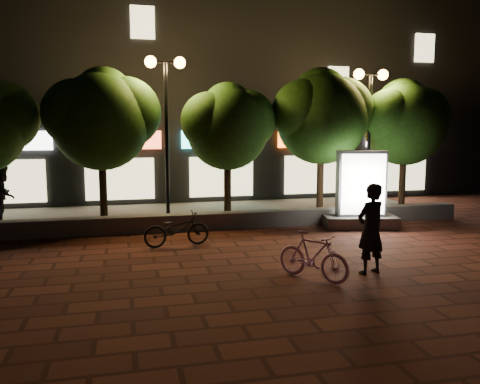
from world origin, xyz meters
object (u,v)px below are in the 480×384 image
object	(u,v)px
scooter_pink	(313,256)
pedestrian	(4,195)
tree_left	(102,115)
tree_right	(322,113)
street_lamp_right	(370,104)
scooter_parked	(177,229)
rider	(371,229)
ad_kiosk	(361,197)
tree_far_right	(405,119)
street_lamp_left	(166,97)
tree_mid	(228,123)

from	to	relation	value
scooter_pink	pedestrian	world-z (taller)	pedestrian
tree_left	pedestrian	world-z (taller)	tree_left
tree_right	street_lamp_right	distance (m)	1.70
street_lamp_right	scooter_parked	world-z (taller)	street_lamp_right
tree_left	rider	bearing A→B (deg)	-50.37
ad_kiosk	scooter_parked	distance (m)	5.91
rider	pedestrian	bearing A→B (deg)	-57.44
rider	scooter_parked	world-z (taller)	rider
rider	scooter_parked	xyz separation A→B (m)	(-3.71, 3.38, -0.51)
tree_left	tree_far_right	bearing A→B (deg)	-0.00
scooter_pink	tree_far_right	bearing A→B (deg)	10.86
tree_far_right	tree_right	bearing A→B (deg)	180.00
street_lamp_left	rider	bearing A→B (deg)	-60.65
tree_right	tree_far_right	xyz separation A→B (m)	(3.20, -0.00, -0.20)
street_lamp_right	tree_right	bearing A→B (deg)	170.90
tree_far_right	street_lamp_left	xyz separation A→B (m)	(-8.55, -0.26, 0.66)
street_lamp_right	scooter_pink	bearing A→B (deg)	-125.31
rider	scooter_parked	size ratio (longest dim) A/B	1.12
tree_left	pedestrian	distance (m)	3.92
tree_left	ad_kiosk	world-z (taller)	tree_left
tree_left	tree_far_right	world-z (taller)	tree_left
street_lamp_left	scooter_parked	size ratio (longest dim) A/B	3.01
ad_kiosk	scooter_pink	bearing A→B (deg)	-126.46
tree_left	tree_mid	world-z (taller)	tree_left
scooter_pink	rider	xyz separation A→B (m)	(1.32, 0.09, 0.47)
tree_right	street_lamp_right	bearing A→B (deg)	-9.10
ad_kiosk	tree_mid	bearing A→B (deg)	148.43
ad_kiosk	scooter_parked	size ratio (longest dim) A/B	1.38
tree_far_right	pedestrian	world-z (taller)	tree_far_right
tree_far_right	street_lamp_left	world-z (taller)	street_lamp_left
scooter_parked	pedestrian	size ratio (longest dim) A/B	0.92
scooter_parked	tree_left	bearing A→B (deg)	21.27
street_lamp_left	tree_right	bearing A→B (deg)	2.81
street_lamp_right	ad_kiosk	bearing A→B (deg)	-122.54
street_lamp_left	pedestrian	bearing A→B (deg)	172.63
tree_left	pedestrian	size ratio (longest dim) A/B	2.62
street_lamp_left	scooter_parked	distance (m)	4.74
tree_left	tree_right	xyz separation A→B (m)	(7.30, 0.00, 0.12)
street_lamp_right	ad_kiosk	size ratio (longest dim) A/B	2.09
pedestrian	scooter_pink	bearing A→B (deg)	-132.02
tree_mid	rider	bearing A→B (deg)	-76.67
street_lamp_left	ad_kiosk	distance (m)	6.80
scooter_pink	rider	size ratio (longest dim) A/B	0.84
tree_right	ad_kiosk	distance (m)	3.47
street_lamp_left	pedestrian	xyz separation A→B (m)	(-4.99, 0.65, -3.02)
tree_far_right	ad_kiosk	bearing A→B (deg)	-141.38
tree_mid	street_lamp_right	xyz separation A→B (m)	(4.95, -0.26, 0.68)
ad_kiosk	rider	world-z (taller)	ad_kiosk
tree_left	scooter_pink	bearing A→B (deg)	-58.01
street_lamp_left	pedestrian	distance (m)	5.87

